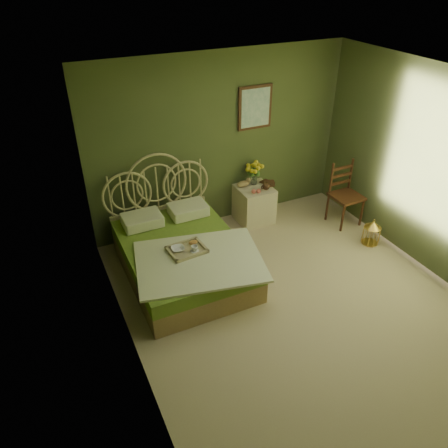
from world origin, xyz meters
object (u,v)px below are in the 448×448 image
nightstand (254,200)px  birdcage (371,233)px  chair (344,190)px  bed (182,254)px

nightstand → birdcage: size_ratio=2.76×
chair → birdcage: bearing=-91.1°
chair → birdcage: (0.00, -0.72, -0.37)m
bed → nightstand: (1.51, 0.79, 0.06)m
nightstand → chair: 1.40m
bed → nightstand: bed is taller
birdcage → chair: bearing=90.0°
bed → birdcage: (2.75, -0.54, -0.12)m
nightstand → bed: bearing=-152.5°
birdcage → bed: bearing=168.9°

